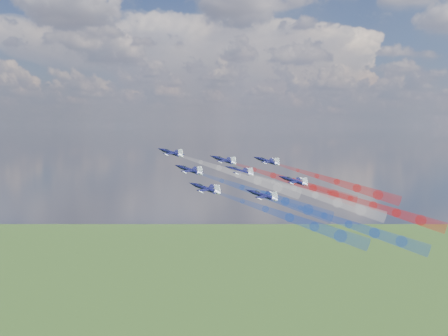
% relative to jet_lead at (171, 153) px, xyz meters
% --- Properties ---
extents(jet_lead, '(12.40, 10.69, 6.05)m').
position_rel_jet_lead_xyz_m(jet_lead, '(0.00, 0.00, 0.00)').
color(jet_lead, black).
extents(trail_lead, '(39.42, 12.96, 13.34)m').
position_rel_jet_lead_xyz_m(trail_lead, '(23.20, -5.58, -5.91)').
color(trail_lead, white).
extents(jet_inner_left, '(12.40, 10.69, 6.05)m').
position_rel_jet_lead_xyz_m(jet_inner_left, '(9.61, -10.87, -4.47)').
color(jet_inner_left, black).
extents(trail_inner_left, '(39.42, 12.96, 13.34)m').
position_rel_jet_lead_xyz_m(trail_inner_left, '(32.81, -16.44, -10.39)').
color(trail_inner_left, blue).
extents(jet_inner_right, '(12.40, 10.69, 6.05)m').
position_rel_jet_lead_xyz_m(jet_inner_right, '(15.66, 7.02, -2.56)').
color(jet_inner_right, black).
extents(trail_inner_right, '(39.42, 12.96, 13.34)m').
position_rel_jet_lead_xyz_m(trail_inner_right, '(38.86, 1.44, -8.47)').
color(trail_inner_right, red).
extents(jet_outer_left, '(12.40, 10.69, 6.05)m').
position_rel_jet_lead_xyz_m(jet_outer_left, '(18.63, -24.57, -8.20)').
color(jet_outer_left, black).
extents(trail_outer_left, '(39.42, 12.96, 13.34)m').
position_rel_jet_lead_xyz_m(trail_outer_left, '(41.83, -30.15, -14.11)').
color(trail_outer_left, blue).
extents(jet_center_third, '(12.40, 10.69, 6.05)m').
position_rel_jet_lead_xyz_m(jet_center_third, '(23.37, -3.12, -5.19)').
color(jet_center_third, black).
extents(trail_center_third, '(39.42, 12.96, 13.34)m').
position_rel_jet_lead_xyz_m(trail_center_third, '(46.57, -8.70, -11.11)').
color(trail_center_third, white).
extents(jet_outer_right, '(12.40, 10.69, 6.05)m').
position_rel_jet_lead_xyz_m(jet_outer_right, '(28.59, 15.41, -3.21)').
color(jet_outer_right, black).
extents(trail_outer_right, '(39.42, 12.96, 13.34)m').
position_rel_jet_lead_xyz_m(trail_outer_right, '(51.79, 9.83, -9.13)').
color(trail_outer_right, red).
extents(jet_rear_left, '(12.40, 10.69, 6.05)m').
position_rel_jet_lead_xyz_m(jet_rear_left, '(32.91, -17.58, -10.48)').
color(jet_rear_left, black).
extents(trail_rear_left, '(39.42, 12.96, 13.34)m').
position_rel_jet_lead_xyz_m(trail_rear_left, '(56.11, -23.16, -16.39)').
color(trail_rear_left, blue).
extents(jet_rear_right, '(12.40, 10.69, 6.05)m').
position_rel_jet_lead_xyz_m(jet_rear_right, '(39.35, 0.61, -8.16)').
color(jet_rear_right, black).
extents(trail_rear_right, '(39.42, 12.96, 13.34)m').
position_rel_jet_lead_xyz_m(trail_rear_right, '(62.55, -4.96, -14.07)').
color(trail_rear_right, red).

